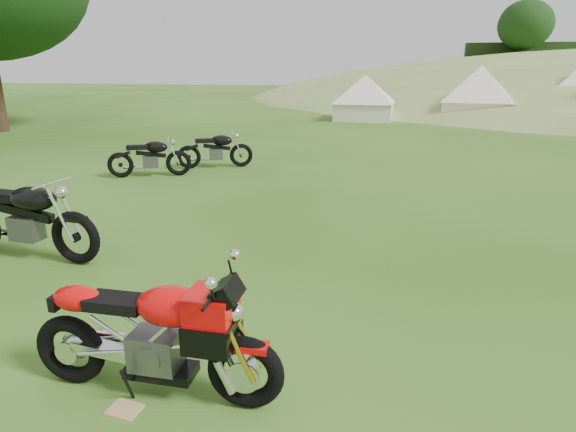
% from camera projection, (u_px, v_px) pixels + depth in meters
% --- Properties ---
extents(ground, '(120.00, 120.00, 0.00)m').
position_uv_depth(ground, '(282.00, 289.00, 5.51)').
color(ground, '#2C5111').
rests_on(ground, ground).
extents(sport_motorcycle, '(1.94, 0.52, 1.16)m').
position_uv_depth(sport_motorcycle, '(152.00, 327.00, 3.59)').
color(sport_motorcycle, red).
rests_on(sport_motorcycle, ground).
extents(plywood_board, '(0.25, 0.21, 0.02)m').
position_uv_depth(plywood_board, '(124.00, 410.00, 3.56)').
color(plywood_board, tan).
rests_on(plywood_board, ground).
extents(vintage_moto_a, '(2.20, 0.62, 1.15)m').
position_uv_depth(vintage_moto_a, '(23.00, 216.00, 6.26)').
color(vintage_moto_a, black).
rests_on(vintage_moto_a, ground).
extents(vintage_moto_c, '(1.83, 1.10, 0.95)m').
position_uv_depth(vintage_moto_c, '(149.00, 156.00, 10.99)').
color(vintage_moto_c, black).
rests_on(vintage_moto_c, ground).
extents(vintage_moto_d, '(1.82, 1.13, 0.95)m').
position_uv_depth(vintage_moto_d, '(215.00, 149.00, 11.96)').
color(vintage_moto_d, black).
rests_on(vintage_moto_d, ground).
extents(tent_left, '(2.65, 2.65, 2.27)m').
position_uv_depth(tent_left, '(365.00, 95.00, 22.64)').
color(tent_left, silver).
rests_on(tent_left, ground).
extents(tent_mid, '(3.40, 3.40, 2.55)m').
position_uv_depth(tent_mid, '(479.00, 93.00, 22.26)').
color(tent_mid, white).
rests_on(tent_mid, ground).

